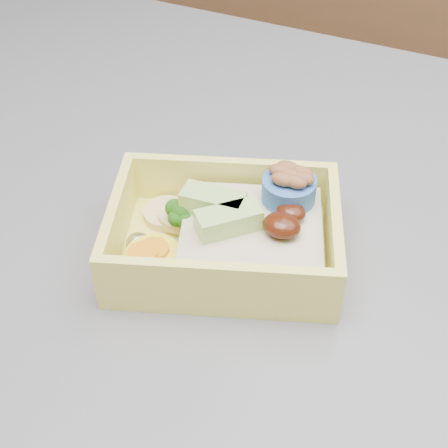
% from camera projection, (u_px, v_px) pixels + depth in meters
% --- Properties ---
extents(bento_box, '(0.20, 0.17, 0.06)m').
position_uv_depth(bento_box, '(231.00, 233.00, 0.47)').
color(bento_box, '#F5ED65').
rests_on(bento_box, island).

